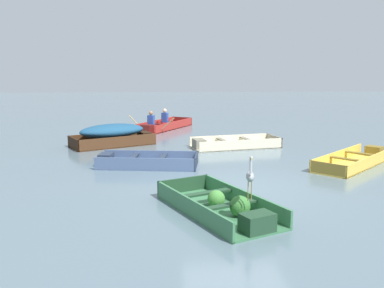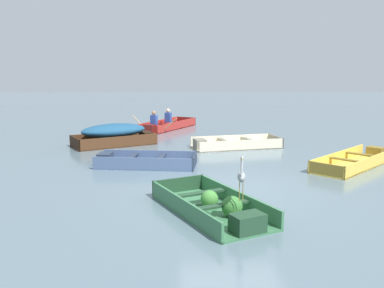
# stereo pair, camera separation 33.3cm
# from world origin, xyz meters

# --- Properties ---
(ground_plane) EXTENTS (80.00, 80.00, 0.00)m
(ground_plane) POSITION_xyz_m (0.00, 0.00, 0.00)
(ground_plane) COLOR slate
(dinghy_green_foreground) EXTENTS (2.36, 3.12, 0.43)m
(dinghy_green_foreground) POSITION_xyz_m (-0.56, -1.79, 0.14)
(dinghy_green_foreground) COLOR #387047
(dinghy_green_foreground) RESTS_ON ground
(skiff_cream_near_moored) EXTENTS (3.21, 1.85, 0.35)m
(skiff_cream_near_moored) POSITION_xyz_m (0.60, 5.05, 0.12)
(skiff_cream_near_moored) COLOR beige
(skiff_cream_near_moored) RESTS_ON ground
(skiff_yellow_mid_moored) EXTENTS (3.17, 3.15, 0.34)m
(skiff_yellow_mid_moored) POSITION_xyz_m (3.81, 2.28, 0.11)
(skiff_yellow_mid_moored) COLOR #E5BC47
(skiff_yellow_mid_moored) RESTS_ON ground
(skiff_slate_blue_far_moored) EXTENTS (2.88, 1.45, 0.36)m
(skiff_slate_blue_far_moored) POSITION_xyz_m (-2.31, 2.32, 0.12)
(skiff_slate_blue_far_moored) COLOR #475B7F
(skiff_slate_blue_far_moored) RESTS_ON ground
(skiff_dark_varnish_outer_moored) EXTENTS (3.09, 2.42, 0.78)m
(skiff_dark_varnish_outer_moored) POSITION_xyz_m (-3.57, 5.68, 0.46)
(skiff_dark_varnish_outer_moored) COLOR #4C2D19
(skiff_dark_varnish_outer_moored) RESTS_ON ground
(rowboat_red_with_crew) EXTENTS (2.90, 3.48, 0.92)m
(rowboat_red_with_crew) POSITION_xyz_m (-1.88, 9.71, 0.19)
(rowboat_red_with_crew) COLOR #AD2D28
(rowboat_red_with_crew) RESTS_ON ground
(heron_on_dinghy) EXTENTS (0.18, 0.46, 0.84)m
(heron_on_dinghy) POSITION_xyz_m (-0.16, -2.34, 0.90)
(heron_on_dinghy) COLOR olive
(heron_on_dinghy) RESTS_ON dinghy_green_foreground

